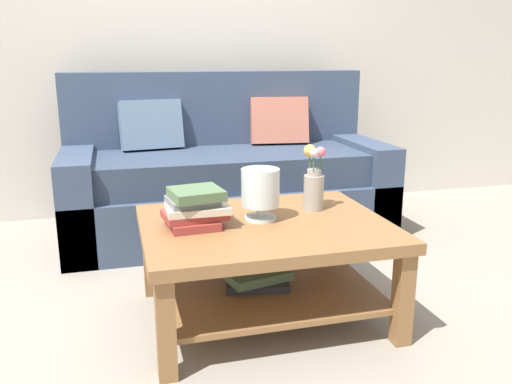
# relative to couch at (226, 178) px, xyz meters

# --- Properties ---
(ground_plane) EXTENTS (10.00, 10.00, 0.00)m
(ground_plane) POSITION_rel_couch_xyz_m (-0.10, -1.01, -0.36)
(ground_plane) COLOR gray
(back_wall) EXTENTS (6.40, 0.12, 2.70)m
(back_wall) POSITION_rel_couch_xyz_m (-0.10, 0.64, 0.99)
(back_wall) COLOR beige
(back_wall) RESTS_ON ground
(couch) EXTENTS (2.09, 0.90, 1.06)m
(couch) POSITION_rel_couch_xyz_m (0.00, 0.00, 0.00)
(couch) COLOR #384760
(couch) RESTS_ON ground
(coffee_table) EXTENTS (1.07, 0.86, 0.46)m
(coffee_table) POSITION_rel_couch_xyz_m (-0.09, -1.27, -0.04)
(coffee_table) COLOR olive
(coffee_table) RESTS_ON ground
(book_stack_main) EXTENTS (0.29, 0.23, 0.17)m
(book_stack_main) POSITION_rel_couch_xyz_m (-0.40, -1.25, 0.17)
(book_stack_main) COLOR #993833
(book_stack_main) RESTS_ON coffee_table
(glass_hurricane_vase) EXTENTS (0.17, 0.17, 0.23)m
(glass_hurricane_vase) POSITION_rel_couch_xyz_m (-0.10, -1.23, 0.23)
(glass_hurricane_vase) COLOR silver
(glass_hurricane_vase) RESTS_ON coffee_table
(flower_pitcher) EXTENTS (0.10, 0.11, 0.31)m
(flower_pitcher) POSITION_rel_couch_xyz_m (0.19, -1.14, 0.22)
(flower_pitcher) COLOR #9E998E
(flower_pitcher) RESTS_ON coffee_table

